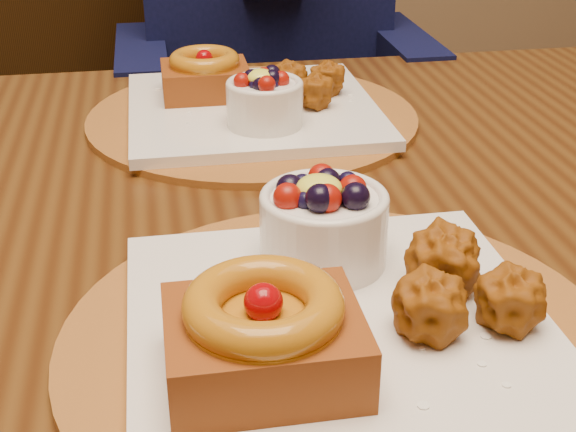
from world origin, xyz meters
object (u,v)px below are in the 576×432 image
at_px(place_setting_far, 251,104).
at_px(chair_far, 108,172).
at_px(dining_table, 285,275).
at_px(place_setting_near, 334,307).

height_order(place_setting_far, chair_far, place_setting_far).
relative_size(dining_table, chair_far, 1.95).
relative_size(dining_table, place_setting_far, 4.21).
distance_m(place_setting_near, chair_far, 1.08).
bearing_deg(place_setting_near, dining_table, 89.12).
xyz_separation_m(place_setting_near, chair_far, (-0.21, 1.00, -0.33)).
xyz_separation_m(place_setting_near, place_setting_far, (0.00, 0.43, -0.01)).
bearing_deg(place_setting_far, chair_far, 109.77).
height_order(dining_table, chair_far, chair_far).
relative_size(place_setting_near, place_setting_far, 1.00).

